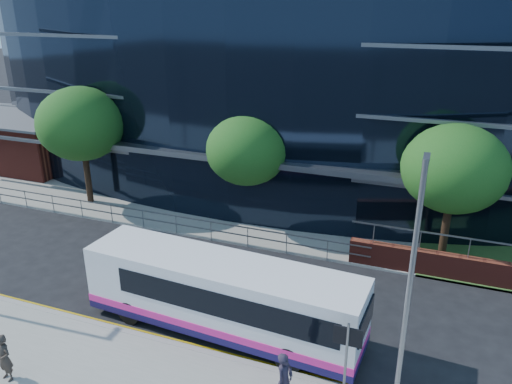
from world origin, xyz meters
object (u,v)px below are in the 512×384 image
at_px(street_sign, 347,347).
at_px(pedestrian, 284,380).
at_px(pedestrian_b, 4,358).
at_px(tree_far_c, 454,169).
at_px(tree_far_b, 247,150).
at_px(streetlight_east, 408,300).
at_px(tree_far_a, 81,124).
at_px(city_bus, 224,296).
at_px(brick_pavilion, 26,140).

xyz_separation_m(street_sign, pedestrian, (-1.62, -0.77, -1.09)).
bearing_deg(pedestrian_b, street_sign, 25.49).
distance_m(tree_far_c, pedestrian, 12.57).
bearing_deg(street_sign, pedestrian_b, -164.40).
xyz_separation_m(street_sign, tree_far_b, (-7.50, 11.09, 2.06)).
distance_m(tree_far_b, streetlight_east, 14.74).
height_order(street_sign, tree_far_a, tree_far_a).
bearing_deg(city_bus, tree_far_b, 109.90).
xyz_separation_m(tree_far_c, pedestrian, (-4.12, -11.35, -3.48)).
bearing_deg(city_bus, pedestrian, -38.18).
height_order(streetlight_east, pedestrian, streetlight_east).
relative_size(tree_far_b, pedestrian_b, 3.74).
xyz_separation_m(tree_far_a, city_bus, (12.67, -8.51, -3.36)).
relative_size(brick_pavilion, streetlight_east, 1.08).
xyz_separation_m(tree_far_a, pedestrian_b, (7.31, -13.43, -3.90)).
bearing_deg(pedestrian, pedestrian_b, 116.88).
distance_m(street_sign, pedestrian_b, 10.65).
bearing_deg(pedestrian_b, tree_far_b, 88.94).
bearing_deg(city_bus, tree_far_c, 52.64).
height_order(tree_far_a, pedestrian_b, tree_far_a).
height_order(brick_pavilion, city_bus, brick_pavilion).
bearing_deg(pedestrian, streetlight_east, -73.47).
xyz_separation_m(tree_far_b, streetlight_east, (9.00, -11.67, 0.23)).
bearing_deg(street_sign, city_bus, 156.70).
distance_m(brick_pavilion, pedestrian, 29.51).
height_order(brick_pavilion, tree_far_a, tree_far_a).
height_order(streetlight_east, city_bus, streetlight_east).
height_order(tree_far_c, pedestrian, tree_far_c).
xyz_separation_m(streetlight_east, pedestrian, (-3.12, -0.18, -3.38)).
height_order(tree_far_b, pedestrian, tree_far_b).
relative_size(tree_far_a, pedestrian_b, 4.31).
bearing_deg(city_bus, pedestrian_b, -134.02).
xyz_separation_m(street_sign, pedestrian_b, (-10.19, -2.85, -1.19)).
xyz_separation_m(street_sign, tree_far_c, (2.50, 10.59, 2.39)).
height_order(street_sign, pedestrian_b, street_sign).
xyz_separation_m(tree_far_a, tree_far_c, (20.00, 0.00, -0.33)).
bearing_deg(tree_far_a, streetlight_east, -30.46).
relative_size(street_sign, streetlight_east, 0.35).
xyz_separation_m(tree_far_b, pedestrian, (5.88, -11.85, -3.15)).
bearing_deg(streetlight_east, pedestrian, -176.71).
bearing_deg(pedestrian, city_bus, 61.66).
distance_m(tree_far_b, tree_far_c, 10.02).
height_order(tree_far_a, streetlight_east, streetlight_east).
relative_size(tree_far_a, tree_far_c, 1.07).
height_order(brick_pavilion, tree_far_b, tree_far_b).
height_order(tree_far_c, pedestrian_b, tree_far_c).
height_order(street_sign, city_bus, street_sign).
bearing_deg(tree_far_a, tree_far_b, 2.86).
height_order(street_sign, pedestrian, street_sign).
distance_m(street_sign, pedestrian, 2.10).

